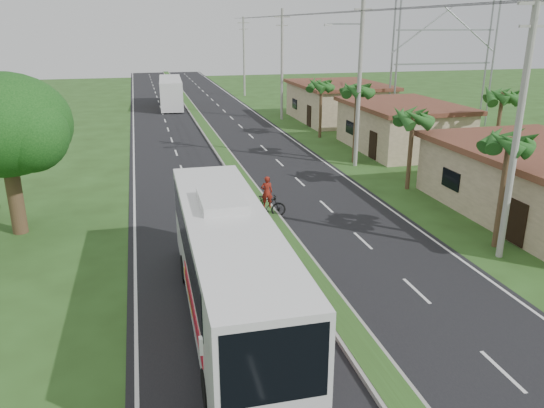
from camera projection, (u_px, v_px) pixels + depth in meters
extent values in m
plane|color=#284619|center=(328.00, 303.00, 19.00)|extent=(180.00, 180.00, 0.00)
cube|color=black|center=(232.00, 166.00, 37.37)|extent=(14.00, 160.00, 0.02)
cube|color=gray|center=(232.00, 165.00, 37.34)|extent=(1.20, 160.00, 0.17)
cube|color=#284619|center=(232.00, 163.00, 37.31)|extent=(0.95, 160.00, 0.02)
cube|color=silver|center=(134.00, 172.00, 35.83)|extent=(0.12, 160.00, 0.01)
cube|color=silver|center=(322.00, 160.00, 38.91)|extent=(0.12, 160.00, 0.01)
cube|color=tan|center=(401.00, 128.00, 41.90)|extent=(7.00, 10.00, 3.35)
cube|color=#4E241B|center=(403.00, 105.00, 41.31)|extent=(7.60, 10.60, 0.32)
cube|color=tan|center=(338.00, 103.00, 54.73)|extent=(8.00, 11.00, 3.50)
cube|color=#4E241B|center=(339.00, 85.00, 54.12)|extent=(8.60, 11.60, 0.32)
cylinder|color=#473321|center=(502.00, 193.00, 23.02)|extent=(0.26, 0.26, 5.00)
cylinder|color=#473321|center=(410.00, 152.00, 31.45)|extent=(0.26, 0.26, 4.60)
cylinder|color=#473321|center=(355.00, 125.00, 37.61)|extent=(0.26, 0.26, 5.40)
cylinder|color=#473321|center=(320.00, 110.00, 46.09)|extent=(0.26, 0.26, 4.80)
cylinder|color=#473321|center=(498.00, 131.00, 35.97)|extent=(0.26, 0.26, 5.20)
cylinder|color=#473321|center=(15.00, 193.00, 24.78)|extent=(0.70, 0.70, 4.00)
ellipsoid|color=#103B10|center=(3.00, 125.00, 23.75)|extent=(6.00, 6.00, 4.68)
sphere|color=#103B10|center=(29.00, 134.00, 23.21)|extent=(3.40, 3.40, 3.40)
cylinder|color=gray|center=(518.00, 130.00, 21.03)|extent=(0.28, 0.28, 11.00)
cube|color=gray|center=(537.00, 3.00, 19.52)|extent=(1.60, 0.12, 0.12)
cube|color=gray|center=(533.00, 26.00, 19.78)|extent=(1.20, 0.10, 0.10)
cylinder|color=gray|center=(359.00, 79.00, 35.57)|extent=(0.28, 0.28, 12.00)
cube|color=gray|center=(363.00, 9.00, 34.15)|extent=(1.20, 0.10, 0.10)
cube|color=gray|center=(345.00, 24.00, 34.17)|extent=(2.40, 0.10, 0.10)
cylinder|color=gray|center=(282.00, 66.00, 54.10)|extent=(0.28, 0.28, 11.00)
cube|color=gray|center=(282.00, 17.00, 52.59)|extent=(1.60, 0.12, 0.12)
cube|color=gray|center=(282.00, 25.00, 52.85)|extent=(1.20, 0.10, 0.10)
cylinder|color=gray|center=(244.00, 57.00, 72.56)|extent=(0.28, 0.28, 10.50)
cube|color=gray|center=(243.00, 23.00, 71.13)|extent=(1.60, 0.12, 0.12)
cube|color=gray|center=(244.00, 29.00, 71.38)|extent=(1.20, 0.10, 0.10)
cylinder|color=gray|center=(397.00, 65.00, 48.09)|extent=(0.18, 0.18, 12.00)
cylinder|color=gray|center=(493.00, 63.00, 50.39)|extent=(0.18, 0.18, 12.00)
cylinder|color=gray|center=(392.00, 64.00, 49.01)|extent=(0.18, 0.18, 12.00)
cylinder|color=gray|center=(486.00, 62.00, 51.31)|extent=(0.18, 0.18, 12.00)
cube|color=gray|center=(443.00, 64.00, 49.70)|extent=(10.00, 0.14, 0.14)
cube|color=gray|center=(446.00, 30.00, 48.74)|extent=(10.00, 0.14, 0.14)
cube|color=silver|center=(229.00, 265.00, 17.06)|extent=(2.75, 12.58, 3.30)
cube|color=black|center=(225.00, 237.00, 17.40)|extent=(2.78, 10.07, 1.32)
cube|color=black|center=(275.00, 365.00, 11.16)|extent=(2.36, 0.17, 1.85)
cube|color=#B10E20|center=(236.00, 302.00, 16.11)|extent=(2.73, 5.47, 0.58)
cube|color=yellow|center=(228.00, 286.00, 17.64)|extent=(2.70, 3.17, 0.26)
cube|color=silver|center=(222.00, 200.00, 17.64)|extent=(1.49, 2.53, 0.29)
cylinder|color=black|center=(209.00, 389.00, 13.64)|extent=(0.35, 1.09, 1.09)
cylinder|color=black|center=(298.00, 376.00, 14.16)|extent=(0.35, 1.09, 1.09)
cylinder|color=black|center=(186.00, 269.00, 20.39)|extent=(0.35, 1.09, 1.09)
cylinder|color=black|center=(246.00, 263.00, 20.91)|extent=(0.35, 1.09, 1.09)
cube|color=silver|center=(171.00, 92.00, 63.81)|extent=(3.08, 11.65, 3.21)
cube|color=black|center=(170.00, 84.00, 63.97)|extent=(2.98, 8.65, 1.09)
cube|color=orange|center=(171.00, 98.00, 63.08)|extent=(2.83, 5.64, 0.35)
cylinder|color=black|center=(162.00, 109.00, 59.59)|extent=(0.35, 0.98, 0.96)
cylinder|color=black|center=(182.00, 108.00, 60.00)|extent=(0.35, 0.98, 0.96)
cylinder|color=black|center=(162.00, 98.00, 67.98)|extent=(0.35, 0.98, 0.96)
cylinder|color=black|center=(180.00, 98.00, 68.39)|extent=(0.35, 0.98, 0.96)
imported|color=black|center=(267.00, 207.00, 27.18)|extent=(2.01, 0.67, 1.19)
imported|color=maroon|center=(267.00, 192.00, 26.92)|extent=(0.63, 0.43, 1.66)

